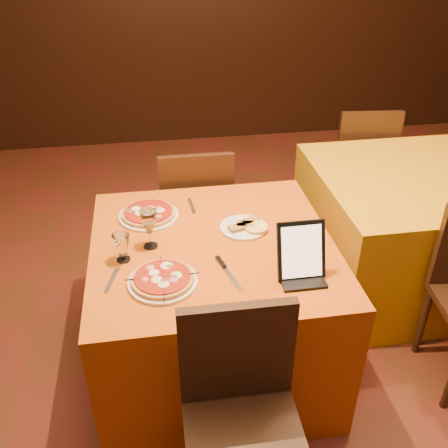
{
  "coord_description": "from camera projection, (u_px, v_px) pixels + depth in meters",
  "views": [
    {
      "loc": [
        -0.37,
        -1.42,
        2.03
      ],
      "look_at": [
        -0.08,
        0.42,
        0.86
      ],
      "focal_mm": 40.0,
      "sensor_mm": 36.0,
      "label": 1
    }
  ],
  "objects": [
    {
      "name": "chair_side_far",
      "position": [
        356.0,
        162.0,
        3.69
      ],
      "size": [
        0.47,
        0.47,
        0.91
      ],
      "primitive_type": null,
      "rotation": [
        0.0,
        0.0,
        3.04
      ],
      "color": "black",
      "rests_on": "floor"
    },
    {
      "name": "tablet",
      "position": [
        301.0,
        250.0,
        2.01
      ],
      "size": [
        0.2,
        0.1,
        0.24
      ],
      "primitive_type": "cube",
      "rotation": [
        -0.35,
        0.0,
        -0.0
      ],
      "color": "black",
      "rests_on": "main_table"
    },
    {
      "name": "main_table",
      "position": [
        213.0,
        305.0,
        2.47
      ],
      "size": [
        1.1,
        1.1,
        0.75
      ],
      "primitive_type": "cube",
      "color": "#C4520C",
      "rests_on": "floor"
    },
    {
      "name": "chair_main_near",
      "position": [
        245.0,
        440.0,
        1.75
      ],
      "size": [
        0.42,
        0.42,
        0.91
      ],
      "primitive_type": null,
      "rotation": [
        0.0,
        0.0,
        -0.01
      ],
      "color": "black",
      "rests_on": "floor"
    },
    {
      "name": "fork_far",
      "position": [
        192.0,
        206.0,
        2.55
      ],
      "size": [
        0.03,
        0.16,
        0.01
      ],
      "primitive_type": "cube",
      "rotation": [
        0.0,
        0.0,
        1.66
      ],
      "color": "silver",
      "rests_on": "main_table"
    },
    {
      "name": "wine_glass",
      "position": [
        149.0,
        229.0,
        2.2
      ],
      "size": [
        0.08,
        0.08,
        0.19
      ],
      "primitive_type": null,
      "rotation": [
        0.0,
        0.0,
        0.21
      ],
      "color": "tan",
      "rests_on": "main_table"
    },
    {
      "name": "pizza_far",
      "position": [
        149.0,
        214.0,
        2.46
      ],
      "size": [
        0.29,
        0.29,
        0.03
      ],
      "rotation": [
        0.0,
        0.0,
        0.01
      ],
      "color": "white",
      "rests_on": "main_table"
    },
    {
      "name": "chair_main_far",
      "position": [
        195.0,
        210.0,
        3.1
      ],
      "size": [
        0.42,
        0.42,
        0.91
      ],
      "primitive_type": null,
      "rotation": [
        0.0,
        0.0,
        3.13
      ],
      "color": "black",
      "rests_on": "floor"
    },
    {
      "name": "water_glass",
      "position": [
        122.0,
        248.0,
        2.13
      ],
      "size": [
        0.08,
        0.08,
        0.13
      ],
      "primitive_type": null,
      "rotation": [
        0.0,
        0.0,
        0.42
      ],
      "color": "white",
      "rests_on": "main_table"
    },
    {
      "name": "pizza_near",
      "position": [
        163.0,
        280.0,
        2.02
      ],
      "size": [
        0.28,
        0.28,
        0.03
      ],
      "rotation": [
        0.0,
        0.0,
        0.36
      ],
      "color": "white",
      "rests_on": "main_table"
    },
    {
      "name": "fork_near",
      "position": [
        112.0,
        280.0,
        2.04
      ],
      "size": [
        0.06,
        0.16,
        0.01
      ],
      "primitive_type": "cube",
      "rotation": [
        0.0,
        0.0,
        1.3
      ],
      "color": "#AFAFB6",
      "rests_on": "main_table"
    },
    {
      "name": "floor",
      "position": [
        256.0,
        427.0,
        2.32
      ],
      "size": [
        6.0,
        7.0,
        0.01
      ],
      "primitive_type": "cube",
      "color": "#5E2D19",
      "rests_on": "ground"
    },
    {
      "name": "knife",
      "position": [
        229.0,
        274.0,
        2.07
      ],
      "size": [
        0.08,
        0.23,
        0.01
      ],
      "primitive_type": "cube",
      "rotation": [
        0.0,
        0.0,
        1.83
      ],
      "color": "#BABBC2",
      "rests_on": "main_table"
    },
    {
      "name": "cutlet_dish",
      "position": [
        243.0,
        227.0,
        2.36
      ],
      "size": [
        0.22,
        0.22,
        0.03
      ],
      "rotation": [
        0.0,
        0.0,
        -0.21
      ],
      "color": "white",
      "rests_on": "main_table"
    },
    {
      "name": "side_table",
      "position": [
        404.0,
        231.0,
        3.05
      ],
      "size": [
        1.1,
        1.1,
        0.75
      ],
      "primitive_type": "cube",
      "color": "#D3950D",
      "rests_on": "floor"
    }
  ]
}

